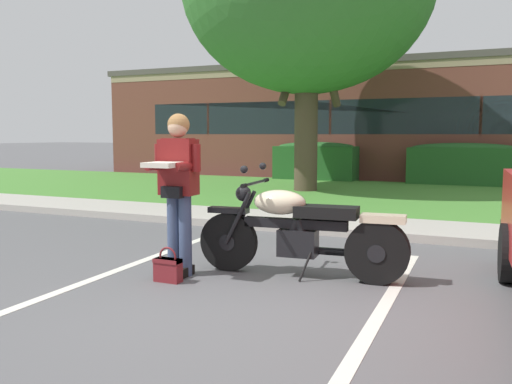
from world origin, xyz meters
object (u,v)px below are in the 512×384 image
Objects in this scene: motorcycle at (308,232)px; rider_person at (178,181)px; hedge_left at (315,161)px; hedge_center_left at (463,164)px; handbag at (168,268)px; brick_building at (485,121)px.

motorcycle is 1.32× the size of rider_person.
hedge_left is 4.40m from hedge_center_left.
rider_person is at bearing -158.88° from motorcycle.
rider_person reaches higher than hedge_left.
handbag is 0.14× the size of hedge_left.
hedge_center_left is 5.39m from brick_building.
handbag is at bearing -98.00° from brick_building.
motorcycle is at bearing 21.12° from rider_person.
handbag is 12.22m from hedge_center_left.
hedge_left is 0.86× the size of hedge_center_left.
hedge_left is at bearing 107.71° from motorcycle.
rider_person is at bearing -78.80° from hedge_left.
handbag is at bearing -99.56° from hedge_center_left.
hedge_left reaches higher than handbag.
motorcycle is 11.85m from hedge_left.
motorcycle is at bearing 31.43° from handbag.
hedge_left is at bearing 101.20° from rider_person.
hedge_center_left reaches higher than handbag.
hedge_center_left is 0.11× the size of brick_building.
handbag is 17.52m from brick_building.
rider_person is 0.90m from handbag.
handbag is 0.01× the size of brick_building.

